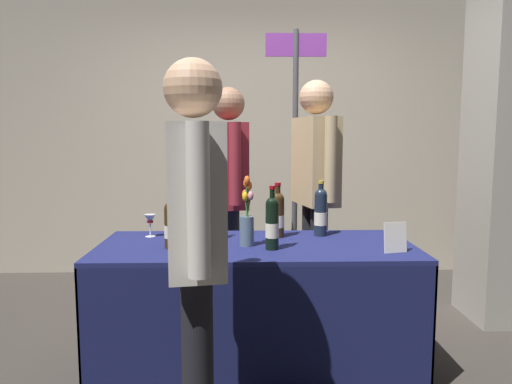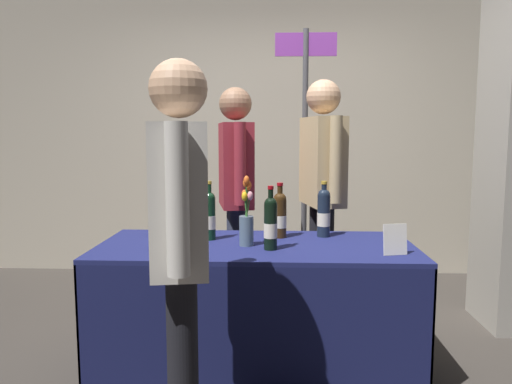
% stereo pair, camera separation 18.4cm
% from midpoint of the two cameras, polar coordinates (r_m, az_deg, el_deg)
% --- Properties ---
extents(ground_plane, '(12.00, 12.00, 0.00)m').
position_cam_midpoint_polar(ground_plane, '(3.03, 1.84, -19.66)').
color(ground_plane, '#38332D').
extents(back_partition, '(6.05, 0.12, 2.80)m').
position_cam_midpoint_polar(back_partition, '(4.75, 2.14, 7.41)').
color(back_partition, '#B2A893').
rests_on(back_partition, ground_plane).
extents(tasting_table, '(1.79, 0.79, 0.73)m').
position_cam_midpoint_polar(tasting_table, '(2.84, 1.88, -10.34)').
color(tasting_table, '#191E51').
rests_on(tasting_table, ground_plane).
extents(featured_wine_bottle, '(0.08, 0.08, 0.34)m').
position_cam_midpoint_polar(featured_wine_bottle, '(3.00, 9.70, -2.34)').
color(featured_wine_bottle, '#192333').
rests_on(featured_wine_bottle, tasting_table).
extents(display_bottle_0, '(0.07, 0.07, 0.35)m').
position_cam_midpoint_polar(display_bottle_0, '(2.63, 3.73, -3.62)').
color(display_bottle_0, black).
rests_on(display_bottle_0, tasting_table).
extents(display_bottle_1, '(0.08, 0.08, 0.33)m').
position_cam_midpoint_polar(display_bottle_1, '(2.94, 4.61, -2.62)').
color(display_bottle_1, '#38230F').
rests_on(display_bottle_1, tasting_table).
extents(display_bottle_2, '(0.08, 0.08, 0.31)m').
position_cam_midpoint_polar(display_bottle_2, '(2.72, -7.99, -3.64)').
color(display_bottle_2, '#38230F').
rests_on(display_bottle_2, tasting_table).
extents(display_bottle_3, '(0.07, 0.07, 0.35)m').
position_cam_midpoint_polar(display_bottle_3, '(2.88, -3.66, -2.74)').
color(display_bottle_3, black).
rests_on(display_bottle_3, tasting_table).
extents(wine_glass_near_vendor, '(0.07, 0.07, 0.12)m').
position_cam_midpoint_polar(wine_glass_near_vendor, '(2.89, -6.73, -4.01)').
color(wine_glass_near_vendor, silver).
rests_on(wine_glass_near_vendor, tasting_table).
extents(wine_glass_mid, '(0.07, 0.07, 0.14)m').
position_cam_midpoint_polar(wine_glass_mid, '(3.05, -10.21, -3.12)').
color(wine_glass_mid, silver).
rests_on(wine_glass_mid, tasting_table).
extents(flower_vase, '(0.08, 0.08, 0.40)m').
position_cam_midpoint_polar(flower_vase, '(2.72, 0.81, -3.43)').
color(flower_vase, slate).
rests_on(flower_vase, tasting_table).
extents(brochure_stand, '(0.13, 0.05, 0.16)m').
position_cam_midpoint_polar(brochure_stand, '(2.65, 17.95, -5.34)').
color(brochure_stand, silver).
rests_on(brochure_stand, tasting_table).
extents(vendor_presenter, '(0.29, 0.59, 1.68)m').
position_cam_midpoint_polar(vendor_presenter, '(3.46, -0.88, 1.19)').
color(vendor_presenter, '#2D3347').
rests_on(vendor_presenter, ground_plane).
extents(vendor_assistant, '(0.30, 0.59, 1.72)m').
position_cam_midpoint_polar(vendor_assistant, '(3.43, 9.31, 1.57)').
color(vendor_assistant, black).
rests_on(vendor_assistant, ground_plane).
extents(taster_foreground_right, '(0.27, 0.55, 1.63)m').
position_cam_midpoint_polar(taster_foreground_right, '(1.92, -6.11, -4.52)').
color(taster_foreground_right, black).
rests_on(taster_foreground_right, ground_plane).
extents(booth_signpost, '(0.47, 0.04, 2.14)m').
position_cam_midpoint_polar(booth_signpost, '(3.81, 7.13, 5.99)').
color(booth_signpost, '#47474C').
rests_on(booth_signpost, ground_plane).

